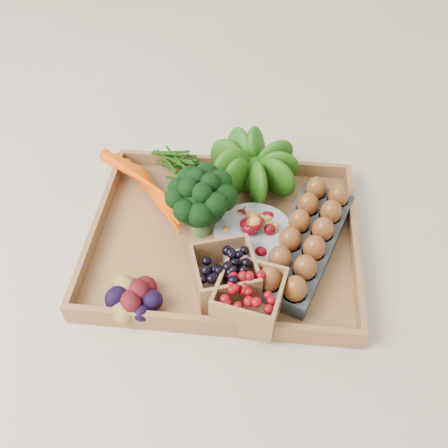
# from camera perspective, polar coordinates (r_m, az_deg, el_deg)

# --- Properties ---
(ground) EXTENTS (4.00, 4.00, 0.00)m
(ground) POSITION_cam_1_polar(r_m,az_deg,el_deg) (1.07, -0.00, -2.16)
(ground) COLOR beige
(ground) RESTS_ON ground
(tray) EXTENTS (0.55, 0.45, 0.01)m
(tray) POSITION_cam_1_polar(r_m,az_deg,el_deg) (1.06, -0.00, -1.90)
(tray) COLOR #986A40
(tray) RESTS_ON ground
(carrots) EXTENTS (0.20, 0.14, 0.05)m
(carrots) POSITION_cam_1_polar(r_m,az_deg,el_deg) (1.13, -8.08, 3.65)
(carrots) COLOR #ED4A00
(carrots) RESTS_ON tray
(lettuce) EXTENTS (0.14, 0.14, 0.14)m
(lettuce) POSITION_cam_1_polar(r_m,az_deg,el_deg) (1.12, 3.23, 6.99)
(lettuce) COLOR #1B4A0B
(lettuce) RESTS_ON tray
(broccoli) EXTENTS (0.14, 0.14, 0.11)m
(broccoli) POSITION_cam_1_polar(r_m,az_deg,el_deg) (1.03, -2.70, 1.31)
(broccoli) COLOR black
(broccoli) RESTS_ON tray
(cherry_bowl) EXTENTS (0.16, 0.16, 0.04)m
(cherry_bowl) POSITION_cam_1_polar(r_m,az_deg,el_deg) (1.03, 3.37, -1.62)
(cherry_bowl) COLOR #8C9EA5
(cherry_bowl) RESTS_ON tray
(egg_carton) EXTENTS (0.21, 0.34, 0.04)m
(egg_carton) POSITION_cam_1_polar(r_m,az_deg,el_deg) (1.03, 9.19, -2.35)
(egg_carton) COLOR #3C454D
(egg_carton) RESTS_ON tray
(potatoes) EXTENTS (0.13, 0.13, 0.07)m
(potatoes) POSITION_cam_1_polar(r_m,az_deg,el_deg) (0.94, -10.98, -7.73)
(potatoes) COLOR #410A10
(potatoes) RESTS_ON tray
(punnet_blackberry) EXTENTS (0.15, 0.15, 0.08)m
(punnet_blackberry) POSITION_cam_1_polar(r_m,az_deg,el_deg) (0.95, 0.09, -5.71)
(punnet_blackberry) COLOR black
(punnet_blackberry) RESTS_ON tray
(punnet_raspberry) EXTENTS (0.14, 0.14, 0.08)m
(punnet_raspberry) POSITION_cam_1_polar(r_m,az_deg,el_deg) (0.92, 2.90, -8.30)
(punnet_raspberry) COLOR maroon
(punnet_raspberry) RESTS_ON tray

